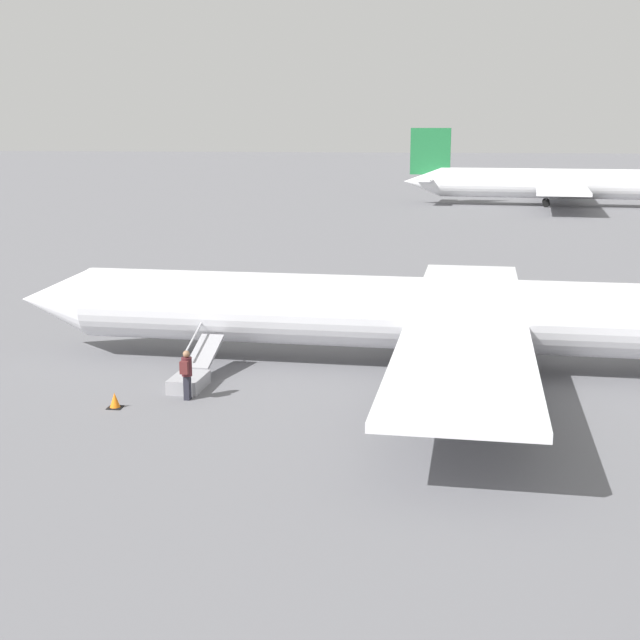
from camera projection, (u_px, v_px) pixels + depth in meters
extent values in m
plane|color=slate|center=(429.00, 368.00, 34.69)|extent=(600.00, 600.00, 0.00)
cylinder|color=silver|center=(431.00, 314.00, 34.23)|extent=(27.85, 3.67, 2.80)
cone|color=silver|center=(57.00, 300.00, 36.89)|extent=(3.17, 2.84, 2.75)
cube|color=silver|center=(463.00, 370.00, 27.07)|extent=(4.85, 11.80, 0.28)
cube|color=silver|center=(470.00, 288.00, 40.99)|extent=(4.85, 11.80, 0.28)
cylinder|color=black|center=(206.00, 350.00, 36.17)|extent=(0.70, 0.20, 0.69)
cylinder|color=#2D2D33|center=(206.00, 339.00, 36.08)|extent=(0.12, 0.12, 0.22)
cylinder|color=black|center=(503.00, 372.00, 32.92)|extent=(0.70, 0.20, 0.69)
cylinder|color=#2D2D33|center=(503.00, 360.00, 32.83)|extent=(0.12, 0.12, 0.22)
cylinder|color=black|center=(501.00, 355.00, 35.35)|extent=(0.70, 0.20, 0.69)
cylinder|color=#2D2D33|center=(502.00, 344.00, 35.25)|extent=(0.12, 0.12, 0.22)
cylinder|color=white|center=(574.00, 184.00, 104.51)|extent=(31.51, 6.20, 3.47)
cone|color=white|center=(422.00, 182.00, 108.57)|extent=(4.79, 3.78, 3.40)
cube|color=#1E6B38|center=(430.00, 151.00, 107.59)|extent=(4.86, 0.70, 5.55)
cube|color=white|center=(426.00, 179.00, 108.40)|extent=(2.92, 9.86, 0.17)
cube|color=white|center=(559.00, 182.00, 112.82)|extent=(6.68, 13.59, 0.35)
cube|color=white|center=(562.00, 191.00, 97.02)|extent=(6.68, 13.59, 0.35)
cylinder|color=black|center=(546.00, 202.00, 107.18)|extent=(0.87, 0.29, 0.86)
cylinder|color=#4C4C51|center=(546.00, 197.00, 107.06)|extent=(0.15, 0.15, 0.27)
cylinder|color=black|center=(546.00, 204.00, 104.21)|extent=(0.87, 0.29, 0.86)
cylinder|color=#4C4C51|center=(546.00, 199.00, 104.09)|extent=(0.15, 0.15, 0.27)
cube|color=#99999E|center=(189.00, 382.00, 31.89)|extent=(1.16, 1.83, 0.50)
cube|color=#99999E|center=(205.00, 352.00, 33.68)|extent=(0.97, 2.27, 0.87)
cube|color=#99999E|center=(193.00, 338.00, 33.65)|extent=(0.13, 2.22, 0.82)
cube|color=#23232D|center=(187.00, 388.00, 30.63)|extent=(0.21, 0.29, 0.85)
cylinder|color=#4C1E23|center=(187.00, 367.00, 30.48)|extent=(0.36, 0.36, 0.65)
sphere|color=#936B4C|center=(186.00, 354.00, 30.38)|extent=(0.24, 0.24, 0.24)
cube|color=#592323|center=(184.00, 368.00, 30.21)|extent=(0.29, 0.19, 0.44)
cube|color=black|center=(115.00, 407.00, 29.80)|extent=(0.48, 0.48, 0.03)
cone|color=orange|center=(115.00, 400.00, 29.74)|extent=(0.37, 0.37, 0.53)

